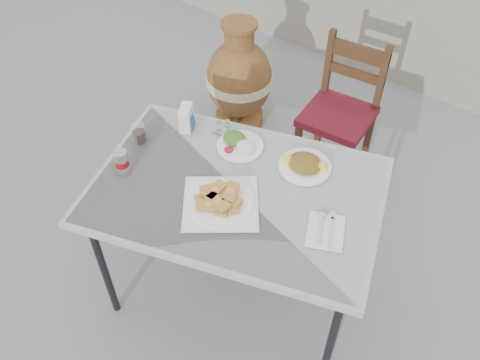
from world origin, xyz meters
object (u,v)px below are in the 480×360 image
Objects in this scene: condiment_caddy at (225,129)px; napkin_holder at (186,118)px; chair at (341,111)px; terracotta_urn at (239,80)px; soda_can at (122,161)px; salad_chopped_plate at (305,164)px; salad_rice_plate at (240,144)px; pide_plate at (221,199)px; cola_glass at (139,134)px; cafe_table at (237,196)px.

napkin_holder is at bearing -152.96° from condiment_caddy.
chair reaches higher than terracotta_urn.
soda_can is at bearing -123.42° from napkin_holder.
napkin_holder is at bearing -169.68° from salad_chopped_plate.
napkin_holder is at bearing -171.48° from salad_rice_plate.
soda_can is 0.41m from napkin_holder.
pide_plate is at bearing 13.17° from soda_can.
cola_glass is 0.12× the size of terracotta_urn.
cola_glass is at bearing -156.17° from salad_chopped_plate.
salad_chopped_plate reaches higher than cafe_table.
chair reaches higher than soda_can.
soda_can is at bearing -65.65° from cola_glass.
terracotta_urn is at bearing 126.71° from cafe_table.
soda_can is 0.14× the size of terracotta_urn.
terracotta_urn is at bearing 83.40° from napkin_holder.
chair is at bearing 75.94° from condiment_caddy.
cola_glass is at bearing -148.12° from salad_rice_plate.
terracotta_urn is (-0.70, 0.91, -0.43)m from salad_rice_plate.
soda_can is 1.20× the size of cola_glass.
condiment_caddy reaches higher than cafe_table.
cola_glass reaches higher than condiment_caddy.
pide_plate is 3.56× the size of napkin_holder.
pide_plate reaches higher than terracotta_urn.
cola_glass is at bearing -118.79° from chair.
cola_glass is (-0.75, -0.33, 0.02)m from salad_chopped_plate.
cola_glass reaches higher than cafe_table.
chair is (0.09, 0.92, -0.33)m from salad_rice_plate.
cafe_table is 1.83× the size of terracotta_urn.
terracotta_urn is at bearing 123.19° from condiment_caddy.
napkin_holder is (0.03, 0.41, 0.01)m from soda_can.
chair is at bearing 84.22° from salad_rice_plate.
chair is (-0.24, 0.85, -0.33)m from salad_chopped_plate.
chair is at bearing 0.57° from terracotta_urn.
chair is (0.42, 1.38, -0.37)m from soda_can.
cola_glass is at bearing -133.89° from condiment_caddy.
napkin_holder is at bearing 158.08° from cafe_table.
pide_plate is 1.99× the size of salad_rice_plate.
pide_plate is 3.89× the size of soda_can.
pide_plate is 0.56× the size of terracotta_urn.
condiment_caddy is 0.11× the size of chair.
chair reaches higher than condiment_caddy.
soda_can reaches higher than salad_chopped_plate.
soda_can is (-0.33, -0.46, 0.04)m from salad_rice_plate.
salad_chopped_plate is 1.94× the size of napkin_holder.
soda_can reaches higher than cola_glass.
salad_chopped_plate is 2.12× the size of soda_can.
napkin_holder is at bearing -67.55° from terracotta_urn.
cola_glass is at bearing -176.72° from cafe_table.
chair is at bearing 72.88° from soda_can.
terracotta_urn is (-0.40, 0.96, -0.47)m from napkin_holder.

